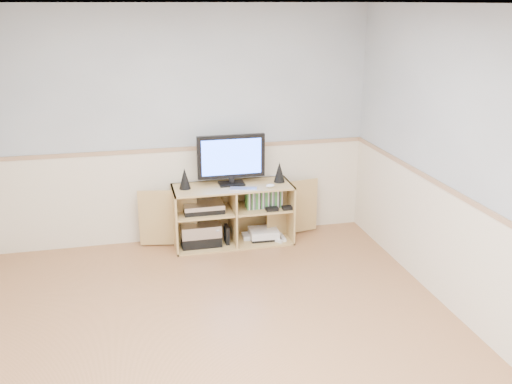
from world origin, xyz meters
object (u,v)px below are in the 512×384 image
keyboard (243,189)px  game_consoles (262,234)px  monitor (231,158)px  media_cabinet (232,212)px

keyboard → game_consoles: 0.64m
monitor → game_consoles: monitor is taller
keyboard → game_consoles: (0.24, 0.13, -0.59)m
media_cabinet → monitor: monitor is taller
monitor → keyboard: size_ratio=2.57×
media_cabinet → monitor: size_ratio=2.76×
monitor → game_consoles: (0.33, -0.06, -0.87)m
media_cabinet → game_consoles: bearing=-11.9°
game_consoles → media_cabinet: bearing=168.1°
monitor → keyboard: bearing=-64.4°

